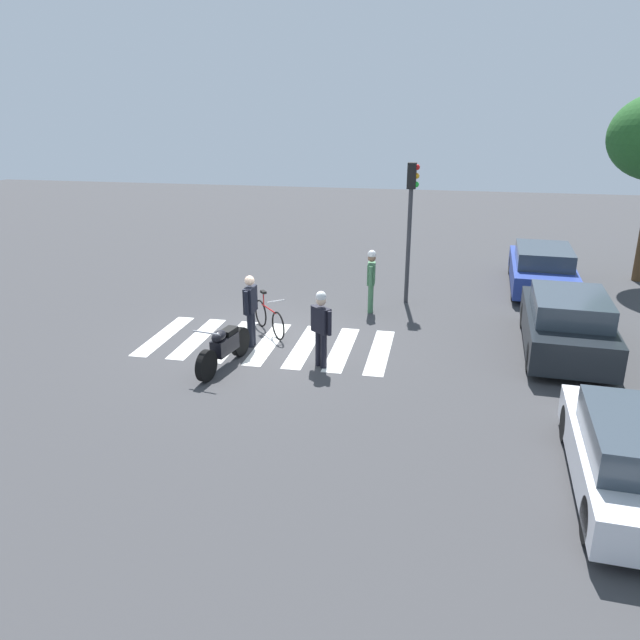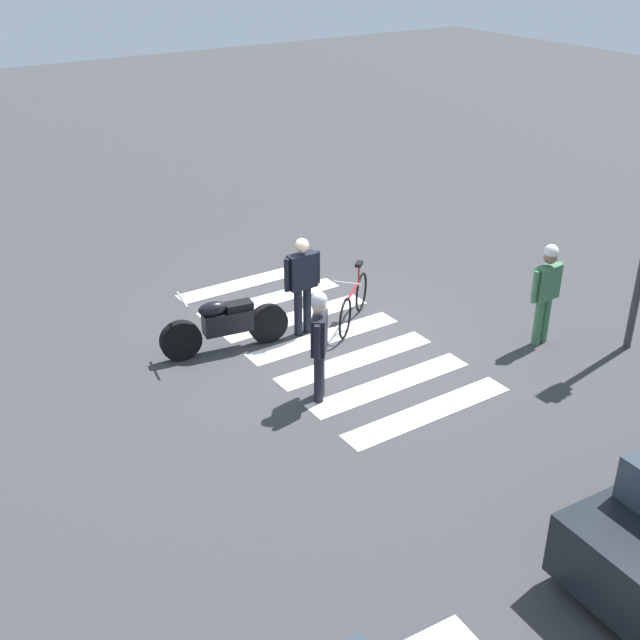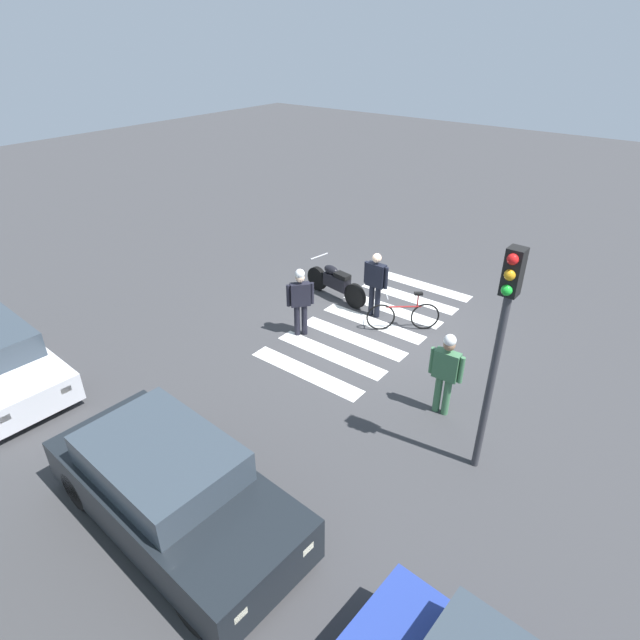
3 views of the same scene
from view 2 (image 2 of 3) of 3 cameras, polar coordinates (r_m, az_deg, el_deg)
name	(u,v)px [view 2 (image 2 of 3)]	position (r m, az deg, el deg)	size (l,w,h in m)	color
ground_plane	(324,338)	(13.50, 0.28, -1.26)	(60.00, 60.00, 0.00)	#38383A
police_motorcycle	(225,324)	(13.00, -6.76, -0.32)	(2.14, 0.67, 1.05)	black
leaning_bicycle	(354,303)	(13.83, 2.41, 1.24)	(1.41, 1.17, 1.01)	black
officer_on_foot	(302,280)	(13.22, -1.27, 2.86)	(0.68, 0.23, 1.72)	black
officer_by_motorcycle	(319,339)	(11.38, -0.05, -1.37)	(0.45, 0.53, 1.72)	black
pedestrian_bystander	(546,288)	(13.41, 15.80, 2.23)	(0.66, 0.23, 1.75)	#3F724C
crosswalk_stripes	(324,337)	(13.50, 0.28, -1.25)	(2.81, 5.85, 0.01)	silver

